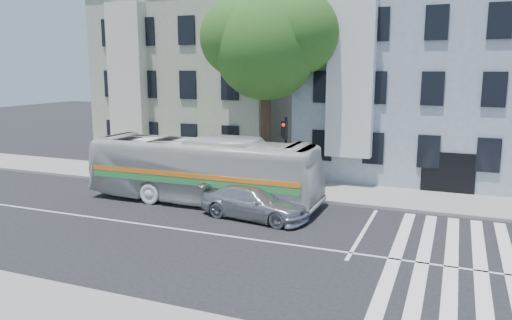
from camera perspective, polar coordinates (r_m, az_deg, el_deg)
The scene contains 9 objects.
ground at distance 20.35m, azimuth -7.64°, elevation -8.02°, with size 120.00×120.00×0.00m, color black.
sidewalk_far at distance 27.28m, azimuth 0.69°, elevation -2.96°, with size 80.00×4.00×0.15m, color gray.
building_left at distance 35.83m, azimuth -5.72°, elevation 8.99°, with size 12.00×10.00×11.00m, color #989A81.
building_right at distance 31.83m, azimuth 17.46°, elevation 8.37°, with size 12.00×10.00×11.00m, color #8C99A7.
street_tree at distance 27.23m, azimuth 1.43°, elevation 13.46°, with size 7.30×5.90×11.10m.
bus at distance 24.04m, azimuth -6.13°, elevation -1.14°, with size 11.49×2.69×3.20m, color silver.
sedan at distance 21.63m, azimuth -0.13°, elevation -4.84°, with size 4.88×1.98×1.42m, color silver.
hedge at distance 26.43m, azimuth -4.53°, elevation -2.48°, with size 8.50×0.84×0.70m, color #35621F, non-canonical shape.
traffic_signal at distance 24.21m, azimuth 3.34°, elevation 1.48°, with size 0.43×0.53×4.08m.
Camera 1 is at (9.67, -16.70, 6.45)m, focal length 35.00 mm.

